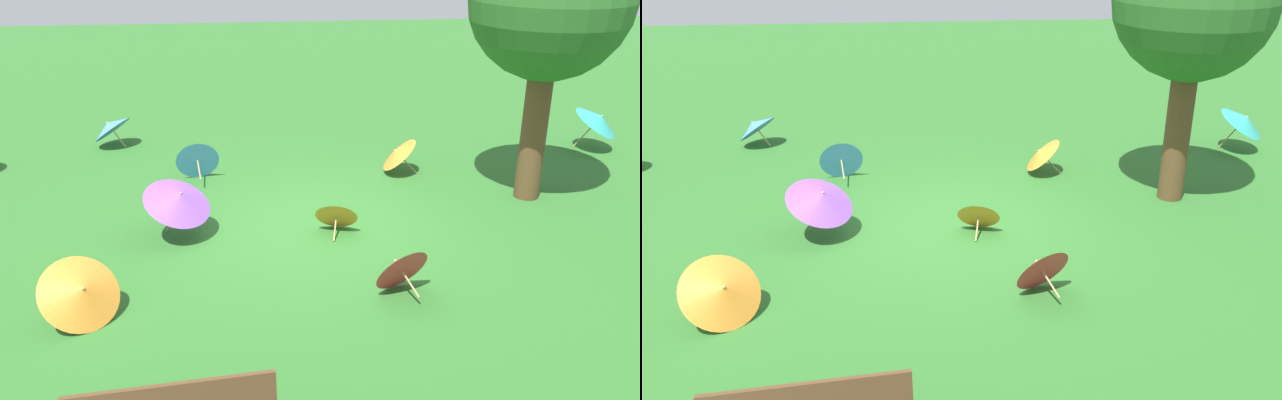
{
  "view_description": "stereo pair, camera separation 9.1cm",
  "coord_description": "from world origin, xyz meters",
  "views": [
    {
      "loc": [
        0.89,
        8.79,
        4.14
      ],
      "look_at": [
        -0.04,
        0.5,
        0.6
      ],
      "focal_mm": 37.85,
      "sensor_mm": 36.0,
      "label": 1
    },
    {
      "loc": [
        0.8,
        8.79,
        4.14
      ],
      "look_at": [
        -0.04,
        0.5,
        0.6
      ],
      "focal_mm": 37.85,
      "sensor_mm": 36.0,
      "label": 2
    }
  ],
  "objects": [
    {
      "name": "parasol_purple_0",
      "position": [
        1.86,
        0.22,
        0.59
      ],
      "size": [
        1.31,
        1.31,
        0.91
      ],
      "color": "tan",
      "rests_on": "ground"
    },
    {
      "name": "parasol_orange_1",
      "position": [
        -1.64,
        -1.93,
        0.38
      ],
      "size": [
        0.71,
        0.79,
        0.67
      ],
      "color": "tan",
      "rests_on": "ground"
    },
    {
      "name": "parasol_red_1",
      "position": [
        -0.8,
        1.96,
        0.34
      ],
      "size": [
        0.82,
        0.73,
        0.68
      ],
      "color": "tan",
      "rests_on": "ground"
    },
    {
      "name": "ground",
      "position": [
        0.0,
        0.0,
        0.0
      ],
      "size": [
        40.0,
        40.0,
        0.0
      ],
      "primitive_type": "plane",
      "color": "#2D6B28"
    },
    {
      "name": "parasol_blue_1",
      "position": [
        3.51,
        -4.0,
        0.4
      ],
      "size": [
        0.97,
        1.0,
        0.7
      ],
      "color": "tan",
      "rests_on": "ground"
    },
    {
      "name": "parasol_orange_3",
      "position": [
        -0.3,
        0.24,
        0.27
      ],
      "size": [
        0.69,
        0.63,
        0.54
      ],
      "color": "tan",
      "rests_on": "ground"
    },
    {
      "name": "parasol_blue_0",
      "position": [
        1.76,
        -2.07,
        0.36
      ],
      "size": [
        0.77,
        0.77,
        0.72
      ],
      "color": "tan",
      "rests_on": "ground"
    },
    {
      "name": "parasol_teal_1",
      "position": [
        -5.65,
        -2.75,
        0.6
      ],
      "size": [
        1.2,
        1.21,
        0.91
      ],
      "color": "tan",
      "rests_on": "ground"
    },
    {
      "name": "shade_tree",
      "position": [
        -3.47,
        -0.69,
        2.98
      ],
      "size": [
        2.32,
        2.32,
        4.2
      ],
      "color": "brown",
      "rests_on": "ground"
    },
    {
      "name": "parasol_orange_0",
      "position": [
        2.75,
        2.23,
        0.39
      ],
      "size": [
        1.16,
        1.13,
        0.78
      ],
      "color": "tan",
      "rests_on": "ground"
    }
  ]
}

